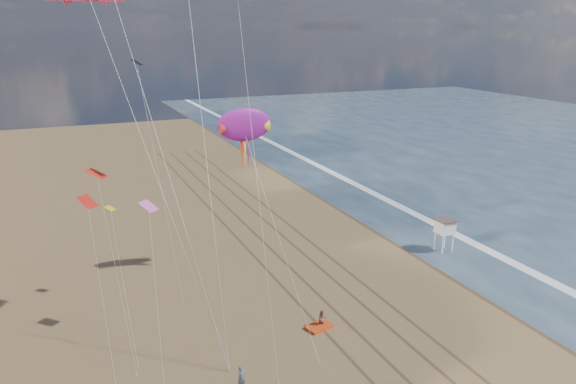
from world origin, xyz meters
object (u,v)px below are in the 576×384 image
(kite_flyer_a, at_px, (242,378))
(lifeguard_stand, at_px, (445,227))
(kite_flyer_b, at_px, (322,319))
(show_kite, at_px, (244,125))
(grounded_kite, at_px, (319,327))

(kite_flyer_a, bearing_deg, lifeguard_stand, 12.60)
(lifeguard_stand, xyz_separation_m, kite_flyer_b, (-19.62, -9.50, -2.03))
(kite_flyer_a, bearing_deg, kite_flyer_b, 15.92)
(lifeguard_stand, relative_size, show_kite, 0.17)
(show_kite, xyz_separation_m, kite_flyer_b, (2.19, -12.37, -14.20))
(show_kite, bearing_deg, lifeguard_stand, -7.49)
(kite_flyer_a, distance_m, kite_flyer_b, 10.10)
(kite_flyer_b, bearing_deg, lifeguard_stand, 32.30)
(lifeguard_stand, xyz_separation_m, show_kite, (-21.81, 2.87, 12.18))
(lifeguard_stand, distance_m, kite_flyer_b, 21.90)
(lifeguard_stand, distance_m, kite_flyer_a, 31.94)
(kite_flyer_a, bearing_deg, show_kite, 54.87)
(show_kite, bearing_deg, kite_flyer_a, -110.35)
(grounded_kite, distance_m, show_kite, 19.44)
(show_kite, height_order, kite_flyer_b, show_kite)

